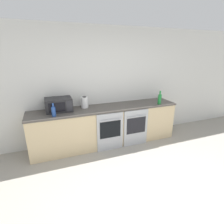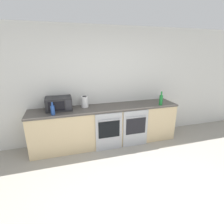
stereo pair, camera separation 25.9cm
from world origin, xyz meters
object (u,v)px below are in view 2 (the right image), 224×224
object	(u,v)px
oven_right	(136,128)
bottle_green	(161,100)
oven_left	(109,132)
microwave	(59,104)
kettle	(85,102)
bottle_blue	(53,110)

from	to	relation	value
oven_right	bottle_green	xyz separation A→B (m)	(0.66, 0.11, 0.58)
oven_left	bottle_green	xyz separation A→B (m)	(1.28, 0.11, 0.58)
oven_left	microwave	bearing A→B (deg)	156.67
kettle	bottle_blue	bearing A→B (deg)	-153.17
bottle_green	kettle	size ratio (longest dim) A/B	1.27
kettle	microwave	bearing A→B (deg)	-175.73
oven_right	microwave	size ratio (longest dim) A/B	1.60
microwave	oven_left	bearing A→B (deg)	-23.33
oven_left	microwave	size ratio (longest dim) A/B	1.60
oven_right	oven_left	bearing A→B (deg)	180.00
oven_right	microwave	distance (m)	1.75
microwave	bottle_blue	size ratio (longest dim) A/B	2.09
microwave	kettle	size ratio (longest dim) A/B	2.13
oven_right	kettle	xyz separation A→B (m)	(-1.04, 0.46, 0.58)
bottle_green	bottle_blue	xyz separation A→B (m)	(-2.37, 0.01, -0.02)
oven_left	bottle_blue	size ratio (longest dim) A/B	3.34
microwave	bottle_blue	bearing A→B (deg)	-112.05
oven_left	kettle	world-z (taller)	kettle
microwave	bottle_blue	xyz separation A→B (m)	(-0.12, -0.30, -0.04)
oven_left	kettle	distance (m)	0.85
bottle_blue	kettle	world-z (taller)	bottle_blue
bottle_blue	kettle	size ratio (longest dim) A/B	1.02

